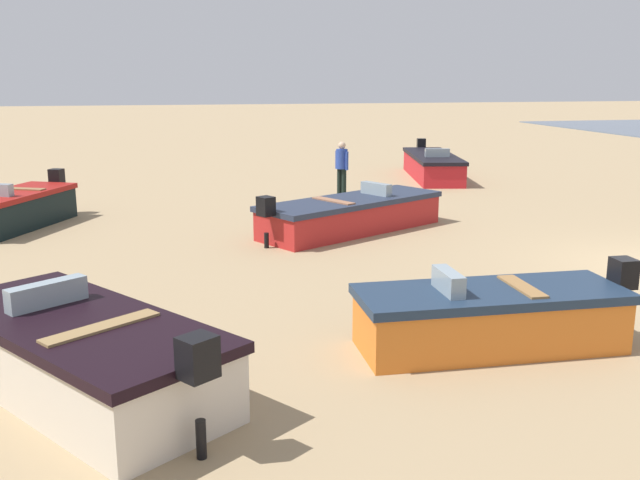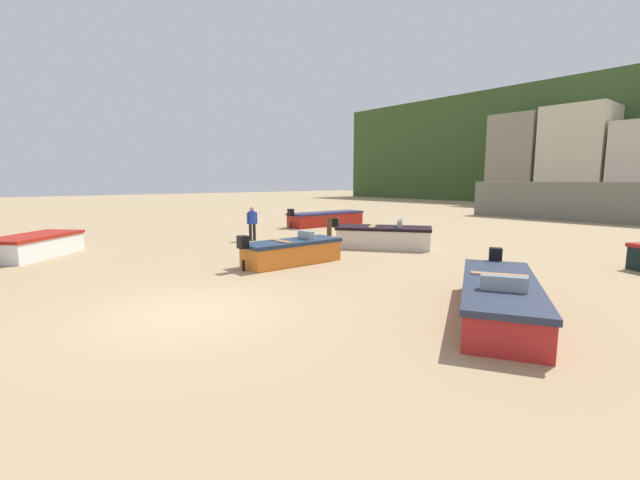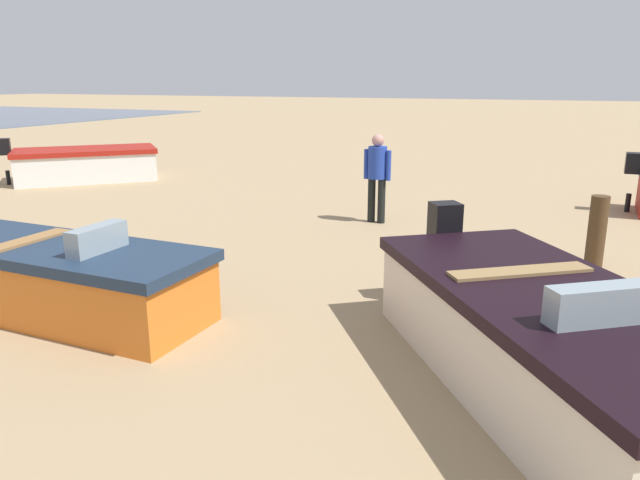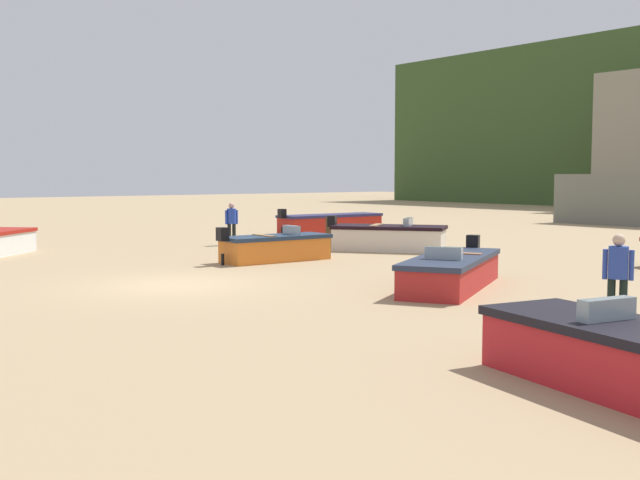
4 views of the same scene
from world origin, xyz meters
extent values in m
plane|color=tan|center=(0.00, 0.00, 0.00)|extent=(160.00, 160.00, 0.00)
cube|color=#B12422|center=(4.51, 4.90, 0.32)|extent=(3.47, 4.69, 0.65)
cube|color=#262E43|center=(4.51, 4.90, 0.71)|extent=(3.59, 4.81, 0.12)
cube|color=black|center=(3.29, 7.06, 0.89)|extent=(0.42, 0.40, 0.40)
cylinder|color=black|center=(3.29, 7.06, 0.16)|extent=(0.14, 0.14, 0.32)
cube|color=#8C9EA8|center=(4.90, 4.20, 0.91)|extent=(0.83, 0.59, 0.28)
cube|color=#9C684A|center=(4.23, 5.40, 0.76)|extent=(1.15, 0.79, 0.08)
cube|color=#B22218|center=(-11.32, 13.97, 0.37)|extent=(1.49, 5.16, 0.74)
cube|color=#27264F|center=(-11.32, 13.97, 0.80)|extent=(1.57, 5.26, 0.12)
cube|color=black|center=(-11.38, 11.23, 0.98)|extent=(0.33, 0.29, 0.40)
cylinder|color=black|center=(-11.38, 11.23, 0.18)|extent=(0.10, 0.10, 0.37)
cube|color=#8C9EA8|center=(11.51, 0.06, 0.98)|extent=(0.36, 0.85, 0.28)
cube|color=beige|center=(-3.16, 10.07, 0.39)|extent=(4.03, 3.52, 0.77)
cube|color=black|center=(-3.16, 10.07, 0.83)|extent=(4.16, 3.64, 0.12)
cube|color=black|center=(-4.86, 8.84, 1.01)|extent=(0.41, 0.42, 0.40)
cylinder|color=black|center=(-4.86, 8.84, 0.19)|extent=(0.14, 0.14, 0.39)
cube|color=#8C9EA8|center=(-2.61, 10.47, 1.03)|extent=(0.71, 0.88, 0.28)
cube|color=olive|center=(-3.55, 9.79, 0.88)|extent=(0.97, 1.22, 0.08)
cube|color=orange|center=(-2.87, 4.98, 0.34)|extent=(1.26, 3.44, 0.69)
cube|color=#1F3147|center=(-2.87, 4.98, 0.75)|extent=(1.34, 3.54, 0.12)
cube|color=black|center=(-2.91, 3.10, 0.93)|extent=(0.33, 0.29, 0.40)
cylinder|color=black|center=(-2.91, 3.10, 0.17)|extent=(0.10, 0.10, 0.34)
cube|color=#8C9EA8|center=(-2.85, 5.58, 0.95)|extent=(0.72, 0.22, 0.28)
cube|color=#996D3F|center=(-2.88, 4.56, 0.80)|extent=(1.01, 0.26, 0.08)
cylinder|color=#46321D|center=(-7.18, 10.54, 0.51)|extent=(0.25, 0.25, 1.01)
cylinder|color=black|center=(-8.56, 6.76, 0.41)|extent=(0.16, 0.16, 0.82)
cylinder|color=black|center=(-8.54, 6.96, 0.41)|extent=(0.16, 0.16, 0.82)
cylinder|color=#223EA7|center=(-8.55, 6.86, 1.11)|extent=(0.38, 0.38, 0.58)
cylinder|color=#223EA7|center=(-8.57, 6.64, 1.07)|extent=(0.10, 0.10, 0.54)
cylinder|color=#223EA7|center=(-8.52, 7.08, 1.07)|extent=(0.10, 0.10, 0.54)
sphere|color=tan|center=(-8.55, 6.86, 1.51)|extent=(0.24, 0.24, 0.22)
cylinder|color=black|center=(9.44, 3.98, 0.41)|extent=(0.19, 0.19, 0.82)
cylinder|color=black|center=(9.26, 3.88, 0.41)|extent=(0.19, 0.19, 0.82)
cylinder|color=#27409A|center=(9.35, 3.93, 1.11)|extent=(0.46, 0.46, 0.58)
cylinder|color=#27409A|center=(9.54, 4.03, 1.07)|extent=(0.12, 0.12, 0.54)
cylinder|color=#27409A|center=(9.15, 3.82, 1.07)|extent=(0.12, 0.12, 0.54)
sphere|color=tan|center=(9.35, 3.93, 1.51)|extent=(0.30, 0.30, 0.22)
camera|label=1|loc=(-10.98, 9.04, 3.51)|focal=39.70mm
camera|label=2|loc=(8.52, -3.47, 2.84)|focal=23.44mm
camera|label=3|loc=(1.87, 10.13, 2.58)|focal=33.72mm
camera|label=4|loc=(16.84, -8.67, 2.65)|focal=43.41mm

